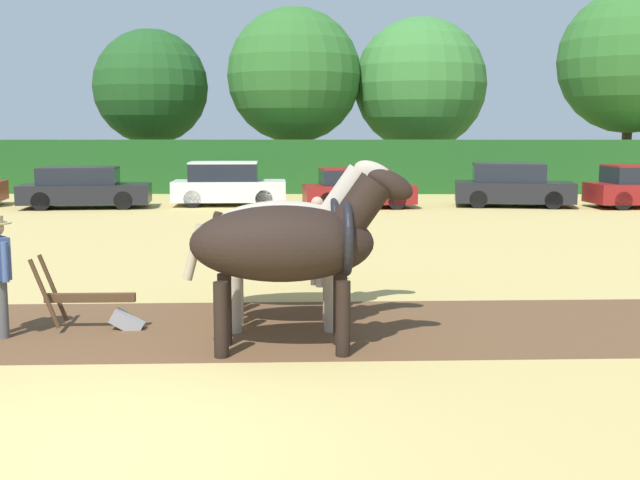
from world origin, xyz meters
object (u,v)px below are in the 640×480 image
(tree_center, at_px, (420,84))
(draft_horse_lead_right, at_px, (291,231))
(tree_center_left, at_px, (294,76))
(tree_left, at_px, (151,87))
(tree_center_right, at_px, (631,61))
(plow, at_px, (99,307))
(parked_car_right, at_px, (512,186))
(draft_horse_lead_left, at_px, (291,244))
(parked_car_center_left, at_px, (84,188))
(parked_car_center_right, at_px, (357,189))
(draft_horse_trail_left, at_px, (291,229))
(farmer_beside_team, at_px, (317,235))
(parked_car_center, at_px, (228,185))

(tree_center, xyz_separation_m, draft_horse_lead_right, (-4.87, -28.16, -3.53))
(tree_center_left, bearing_deg, tree_left, 176.73)
(tree_center_right, bearing_deg, plow, -122.38)
(parked_car_right, bearing_deg, tree_center_left, 139.11)
(draft_horse_lead_left, bearing_deg, plow, 156.42)
(plow, xyz_separation_m, parked_car_center_left, (-5.48, 17.29, 0.39))
(plow, xyz_separation_m, parked_car_center_right, (4.15, 17.43, 0.37))
(tree_center, distance_m, draft_horse_trail_left, 27.69)
(draft_horse_lead_right, height_order, parked_car_center_left, draft_horse_lead_right)
(draft_horse_trail_left, relative_size, parked_car_right, 0.67)
(tree_center, distance_m, farmer_beside_team, 25.84)
(tree_center_right, bearing_deg, parked_car_center_right, -144.16)
(parked_car_center_right, bearing_deg, tree_left, 124.90)
(plow, height_order, parked_car_center_left, parked_car_center_left)
(plow, height_order, farmer_beside_team, farmer_beside_team)
(draft_horse_lead_right, bearing_deg, parked_car_center, 97.06)
(tree_center, bearing_deg, draft_horse_lead_right, -99.81)
(plow, bearing_deg, draft_horse_lead_left, -23.58)
(parked_car_right, bearing_deg, tree_left, 154.83)
(draft_horse_lead_left, bearing_deg, draft_horse_lead_right, 89.49)
(draft_horse_trail_left, bearing_deg, farmer_beside_team, 76.13)
(draft_horse_lead_right, bearing_deg, plow, 180.00)
(plow, relative_size, parked_car_right, 0.35)
(tree_center_right, xyz_separation_m, parked_car_center_right, (-12.74, -9.21, -5.15))
(tree_center_left, height_order, parked_car_center_left, tree_center_left)
(farmer_beside_team, height_order, parked_car_center, parked_car_center)
(draft_horse_lead_right, distance_m, draft_horse_trail_left, 1.16)
(tree_left, distance_m, plow, 28.59)
(tree_left, bearing_deg, parked_car_center_right, -47.47)
(parked_car_center, bearing_deg, plow, -92.05)
(tree_left, height_order, parked_car_center, tree_left)
(tree_center_right, distance_m, draft_horse_lead_right, 30.43)
(draft_horse_lead_right, bearing_deg, parked_car_center_right, 82.18)
(plow, height_order, parked_car_center, parked_car_center)
(draft_horse_lead_left, bearing_deg, tree_center, 77.81)
(tree_center_right, xyz_separation_m, parked_car_center, (-17.43, -8.31, -5.08))
(tree_center_right, relative_size, plow, 6.07)
(tree_left, xyz_separation_m, draft_horse_lead_right, (7.95, -27.61, -3.38))
(tree_center_left, relative_size, parked_car_center, 2.01)
(tree_center, bearing_deg, parked_car_right, -77.81)
(parked_car_center_left, bearing_deg, tree_center_right, 14.87)
(parked_car_center_right, bearing_deg, farmer_beside_team, -102.42)
(draft_horse_trail_left, relative_size, parked_car_center_right, 0.72)
(tree_center_right, height_order, draft_horse_trail_left, tree_center_right)
(tree_center_left, relative_size, parked_car_center_right, 2.08)
(tree_left, relative_size, tree_center_right, 0.82)
(draft_horse_lead_left, bearing_deg, parked_car_center_left, 111.21)
(tree_center_left, distance_m, draft_horse_lead_left, 28.66)
(tree_center_right, bearing_deg, tree_left, 177.16)
(parked_car_center, bearing_deg, farmer_beside_team, -80.75)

